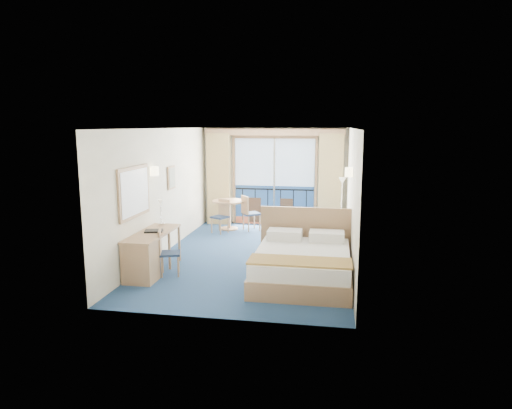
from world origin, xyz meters
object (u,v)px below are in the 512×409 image
bed (303,263)px  table_chair_a (249,211)px  armchair (331,227)px  desk (143,257)px  nightstand (338,245)px  table_chair_b (222,214)px  floor_lamp (342,191)px  desk_chair (166,250)px  round_table (229,207)px

bed → table_chair_a: 4.12m
armchair → desk: (-3.31, -3.45, 0.08)m
nightstand → table_chair_b: table_chair_b is taller
armchair → bed: bearing=50.5°
floor_lamp → table_chair_b: (-3.07, -0.54, -0.60)m
nightstand → floor_lamp: bearing=87.9°
nightstand → floor_lamp: 2.59m
floor_lamp → armchair: bearing=-104.7°
bed → desk_chair: 2.54m
nightstand → table_chair_a: 3.24m
bed → armchair: 3.07m
floor_lamp → desk_chair: bearing=-128.5°
nightstand → table_chair_a: table_chair_a is taller
round_table → table_chair_a: (0.55, -0.06, -0.07)m
desk_chair → table_chair_a: (0.83, 3.87, 0.04)m
desk → table_chair_a: (1.14, 4.17, 0.10)m
bed → armchair: bearing=81.2°
round_table → table_chair_b: bearing=-104.9°
desk → table_chair_b: (0.49, 3.85, 0.06)m
armchair → desk: size_ratio=0.46×
armchair → floor_lamp: floor_lamp is taller
nightstand → table_chair_b: bearing=147.2°
table_chair_b → round_table: bearing=102.1°
floor_lamp → round_table: bearing=-177.1°
bed → table_chair_a: (-1.70, 3.75, 0.20)m
desk → desk_chair: 0.44m
table_chair_b → table_chair_a: bearing=53.1°
nightstand → desk_chair: desk_chair is taller
round_table → table_chair_b: (-0.10, -0.38, -0.11)m
armchair → round_table: round_table is taller
nightstand → round_table: size_ratio=0.65×
desk → table_chair_b: bearing=82.8°
bed → desk: size_ratio=1.34×
bed → round_table: bearing=120.5°
desk_chair → table_chair_b: 3.55m
armchair → table_chair_a: 2.29m
desk_chair → table_chair_b: (0.18, 3.55, 0.00)m
round_table → table_chair_b: table_chair_b is taller
nightstand → desk: size_ratio=0.35×
bed → desk_chair: (-2.53, -0.12, 0.16)m
nightstand → armchair: size_ratio=0.74×
bed → armchair: bed is taller
desk → bed: bearing=8.3°
desk_chair → desk: bearing=116.3°
bed → round_table: bed is taller
floor_lamp → round_table: (-2.97, -0.15, -0.50)m
armchair → desk_chair: desk_chair is taller
nightstand → desk: 3.97m
desk → floor_lamp: bearing=50.9°
desk_chair → round_table: (0.28, 3.93, 0.11)m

